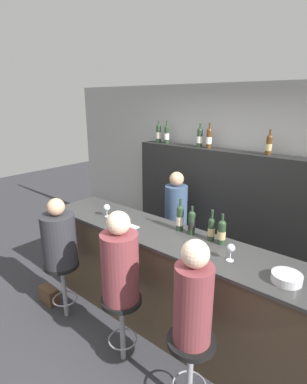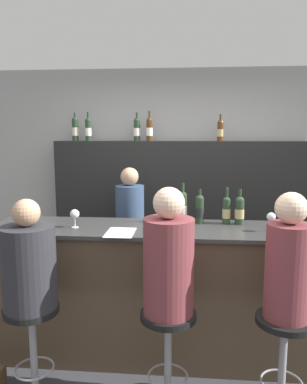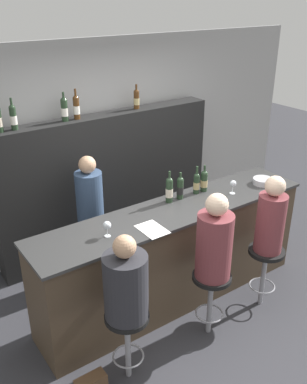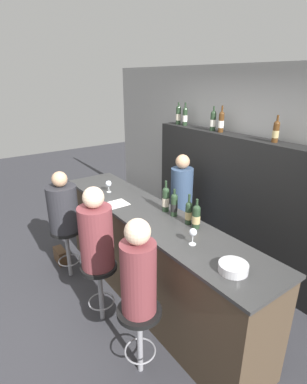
{
  "view_description": "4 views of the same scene",
  "coord_description": "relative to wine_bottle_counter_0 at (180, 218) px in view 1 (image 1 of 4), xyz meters",
  "views": [
    {
      "loc": [
        1.66,
        -1.88,
        2.39
      ],
      "look_at": [
        -0.1,
        0.22,
        1.54
      ],
      "focal_mm": 28.0,
      "sensor_mm": 36.0,
      "label": 1
    },
    {
      "loc": [
        0.07,
        -2.62,
        1.84
      ],
      "look_at": [
        -0.18,
        0.28,
        1.39
      ],
      "focal_mm": 35.0,
      "sensor_mm": 36.0,
      "label": 2
    },
    {
      "loc": [
        -2.35,
        -2.67,
        3.07
      ],
      "look_at": [
        -0.2,
        0.39,
        1.31
      ],
      "focal_mm": 40.0,
      "sensor_mm": 36.0,
      "label": 3
    },
    {
      "loc": [
        2.35,
        -1.34,
        2.45
      ],
      "look_at": [
        -0.03,
        0.36,
        1.31
      ],
      "focal_mm": 28.0,
      "sensor_mm": 36.0,
      "label": 4
    }
  ],
  "objects": [
    {
      "name": "bar_stool_left",
      "position": [
        -1.01,
        -0.78,
        -0.71
      ],
      "size": [
        0.37,
        0.37,
        0.68
      ],
      "color": "gray",
      "rests_on": "ground_plane"
    },
    {
      "name": "handbag",
      "position": [
        -1.38,
        -0.78,
        -1.14
      ],
      "size": [
        0.26,
        0.12,
        0.2
      ],
      "color": "#513823",
      "rests_on": "ground_plane"
    },
    {
      "name": "wine_bottle_backbar_1",
      "position": [
        -1.11,
        1.21,
        0.66
      ],
      "size": [
        0.07,
        0.07,
        0.33
      ],
      "color": "#233823",
      "rests_on": "back_bar_cabinet"
    },
    {
      "name": "bar_counter",
      "position": [
        -0.05,
        -0.17,
        -0.69
      ],
      "size": [
        3.05,
        0.64,
        1.1
      ],
      "color": "#473828",
      "rests_on": "ground_plane"
    },
    {
      "name": "guest_seated_middle",
      "position": [
        -0.08,
        -0.78,
        -0.2
      ],
      "size": [
        0.33,
        0.33,
        0.84
      ],
      "color": "brown",
      "rests_on": "bar_stool_middle"
    },
    {
      "name": "wine_bottle_counter_1",
      "position": [
        0.14,
        0.0,
        -0.01
      ],
      "size": [
        0.07,
        0.07,
        0.29
      ],
      "color": "#233823",
      "rests_on": "bar_counter"
    },
    {
      "name": "ground_plane",
      "position": [
        -0.05,
        -0.47,
        -1.24
      ],
      "size": [
        16.0,
        16.0,
        0.0
      ],
      "primitive_type": "plane",
      "color": "#333338"
    },
    {
      "name": "wine_glass_1",
      "position": [
        0.68,
        -0.23,
        -0.03
      ],
      "size": [
        0.07,
        0.07,
        0.15
      ],
      "color": "silver",
      "rests_on": "bar_counter"
    },
    {
      "name": "bartender",
      "position": [
        -0.56,
        0.71,
        -0.54
      ],
      "size": [
        0.3,
        0.3,
        1.5
      ],
      "color": "#334766",
      "rests_on": "ground_plane"
    },
    {
      "name": "wine_bottle_counter_2",
      "position": [
        0.36,
        0.0,
        -0.02
      ],
      "size": [
        0.07,
        0.07,
        0.31
      ],
      "color": "#233823",
      "rests_on": "bar_counter"
    },
    {
      "name": "guest_seated_left",
      "position": [
        -1.01,
        -0.78,
        -0.25
      ],
      "size": [
        0.36,
        0.36,
        0.75
      ],
      "color": "#28282D",
      "rests_on": "bar_stool_left"
    },
    {
      "name": "bar_stool_middle",
      "position": [
        -0.08,
        -0.78,
        -0.71
      ],
      "size": [
        0.37,
        0.37,
        0.68
      ],
      "color": "gray",
      "rests_on": "ground_plane"
    },
    {
      "name": "metal_bowl",
      "position": [
        1.14,
        -0.25,
        -0.11
      ],
      "size": [
        0.22,
        0.22,
        0.07
      ],
      "color": "#B7B7BC",
      "rests_on": "bar_counter"
    },
    {
      "name": "tasting_menu",
      "position": [
        -0.47,
        -0.36,
        -0.14
      ],
      "size": [
        0.21,
        0.3,
        0.0
      ],
      "color": "white",
      "rests_on": "bar_counter"
    },
    {
      "name": "wine_bottle_backbar_4",
      "position": [
        0.4,
        1.21,
        0.65
      ],
      "size": [
        0.07,
        0.07,
        0.3
      ],
      "color": "#4C2D14",
      "rests_on": "back_bar_cabinet"
    },
    {
      "name": "guest_seated_right",
      "position": [
        0.67,
        -0.78,
        -0.2
      ],
      "size": [
        0.28,
        0.28,
        0.81
      ],
      "color": "brown",
      "rests_on": "bar_stool_right"
    },
    {
      "name": "wine_glass_0",
      "position": [
        -0.86,
        -0.23,
        -0.03
      ],
      "size": [
        0.08,
        0.08,
        0.15
      ],
      "color": "silver",
      "rests_on": "bar_counter"
    },
    {
      "name": "wine_bottle_counter_3",
      "position": [
        0.47,
        0.0,
        -0.02
      ],
      "size": [
        0.08,
        0.08,
        0.3
      ],
      "color": "#233823",
      "rests_on": "bar_counter"
    },
    {
      "name": "wine_bottle_counter_0",
      "position": [
        0.0,
        0.0,
        0.0
      ],
      "size": [
        0.07,
        0.07,
        0.34
      ],
      "color": "#233823",
      "rests_on": "bar_counter"
    },
    {
      "name": "wall_back",
      "position": [
        -0.05,
        1.43,
        0.06
      ],
      "size": [
        6.4,
        0.05,
        2.6
      ],
      "color": "#9E9E9E",
      "rests_on": "ground_plane"
    },
    {
      "name": "wine_bottle_backbar_0",
      "position": [
        -1.26,
        1.21,
        0.67
      ],
      "size": [
        0.08,
        0.08,
        0.32
      ],
      "color": "#233823",
      "rests_on": "back_bar_cabinet"
    },
    {
      "name": "wine_bottle_backbar_3",
      "position": [
        -0.4,
        1.21,
        0.66
      ],
      "size": [
        0.07,
        0.07,
        0.34
      ],
      "color": "#4C2D14",
      "rests_on": "back_bar_cabinet"
    },
    {
      "name": "back_bar_cabinet",
      "position": [
        -0.05,
        1.21,
        -0.35
      ],
      "size": [
        2.86,
        0.28,
        1.76
      ],
      "color": "black",
      "rests_on": "ground_plane"
    },
    {
      "name": "bar_stool_right",
      "position": [
        0.67,
        -0.78,
        -0.71
      ],
      "size": [
        0.37,
        0.37,
        0.68
      ],
      "color": "gray",
      "rests_on": "ground_plane"
    },
    {
      "name": "wine_bottle_backbar_2",
      "position": [
        -0.54,
        1.21,
        0.66
      ],
      "size": [
        0.08,
        0.08,
        0.32
      ],
      "color": "#233823",
      "rests_on": "back_bar_cabinet"
    }
  ]
}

